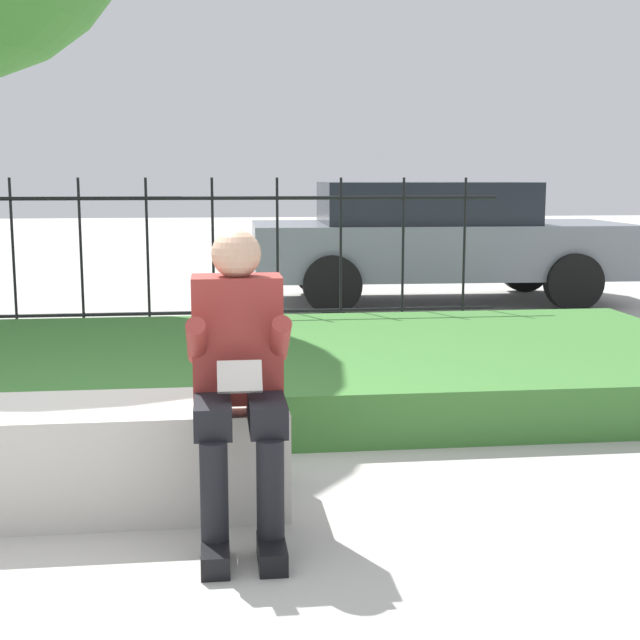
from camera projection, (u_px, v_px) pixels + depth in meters
name	position (u px, v px, depth m)	size (l,w,h in m)	color
ground_plane	(93.00, 508.00, 4.08)	(60.00, 60.00, 0.00)	#B2AFA8
stone_bench	(25.00, 465.00, 4.01)	(2.36, 0.59, 0.49)	beige
person_seated_reader	(238.00, 368.00, 3.72)	(0.42, 0.73, 1.29)	black
grass_berm	(133.00, 372.00, 6.19)	(8.30, 2.96, 0.32)	#3D7533
iron_fence	(148.00, 259.00, 7.84)	(6.30, 0.03, 1.50)	black
car_parked_right	(434.00, 238.00, 10.74)	(4.49, 2.04, 1.44)	slate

